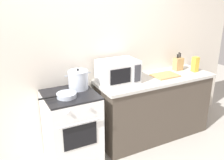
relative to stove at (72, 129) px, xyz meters
The scene contains 10 objects.
back_wall 1.09m from the stove, 29.72° to the left, with size 4.40×0.10×2.50m, color silver.
lower_cabinet_right 1.25m from the stove, ahead, with size 1.64×0.56×0.88m, color #4C4238.
countertop_right 1.33m from the stove, ahead, with size 1.70×0.60×0.04m, color beige.
stove is the anchor object (origin of this frame).
stock_pot 0.60m from the stove, 36.33° to the left, with size 0.33×0.25×0.26m.
frying_pan 0.50m from the stove, 132.35° to the right, with size 0.43×0.23×0.05m.
microwave 0.92m from the stove, ahead, with size 0.50×0.37×0.30m.
cutting_board 1.48m from the stove, ahead, with size 0.36×0.26×0.02m, color tan.
knife_block 1.84m from the stove, ahead, with size 0.13×0.10×0.28m.
pasta_box 2.01m from the stove, ahead, with size 0.08×0.08×0.22m, color gold.
Camera 1 is at (-1.14, -1.99, 2.04)m, focal length 39.83 mm.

